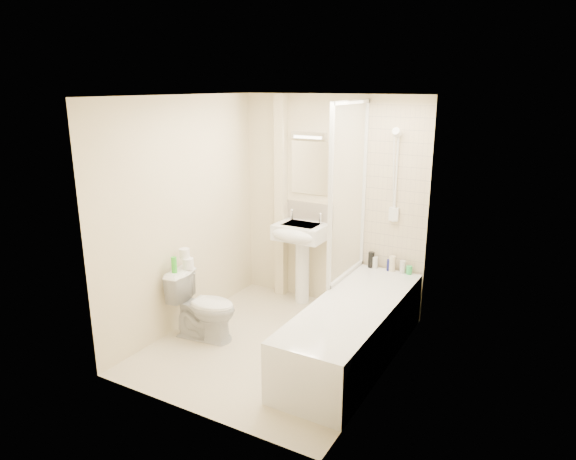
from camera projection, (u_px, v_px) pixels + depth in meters
The scene contains 25 objects.
floor at pixel (276, 345), 5.09m from camera, with size 2.50×2.50×0.00m, color beige.
wall_back at pixel (331, 203), 5.81m from camera, with size 2.20×0.02×2.40m, color beige.
wall_left at pixel (183, 215), 5.28m from camera, with size 0.02×2.50×2.40m, color beige.
wall_right at pixel (389, 247), 4.24m from camera, with size 0.02×2.50×2.40m, color beige.
ceiling at pixel (274, 96), 4.43m from camera, with size 2.20×2.50×0.02m, color white.
tile_back at pixel (396, 190), 5.38m from camera, with size 0.70×0.01×1.75m, color beige.
tile_right at pixel (395, 216), 4.32m from camera, with size 0.01×2.10×1.75m, color beige.
pipe_boxing at pixel (281, 198), 6.05m from camera, with size 0.12×0.12×2.40m, color beige.
splashback at pixel (309, 215), 5.98m from camera, with size 0.60×0.01×0.30m, color beige.
mirror at pixel (310, 168), 5.82m from camera, with size 0.46×0.01×0.60m, color white.
strip_light at pixel (309, 135), 5.70m from camera, with size 0.42×0.07×0.07m, color silver.
bathtub at pixel (353, 330), 4.79m from camera, with size 0.70×2.10×0.55m.
shower_screen at pixel (349, 192), 5.17m from camera, with size 0.04×0.92×1.80m.
shower_fixture at pixel (395, 179), 5.31m from camera, with size 0.10×0.16×0.99m.
pedestal_sink at pixel (300, 241), 5.86m from camera, with size 0.57×0.51×1.10m.
bottle_black_a at pixel (371, 260), 5.63m from camera, with size 0.07×0.07×0.18m, color black.
bottle_white_a at pixel (375, 262), 5.62m from camera, with size 0.06×0.06×0.13m, color silver.
bottle_blue at pixel (389, 265), 5.54m from camera, with size 0.05×0.05×0.13m, color navy.
bottle_cream at pixel (392, 264), 5.52m from camera, with size 0.07×0.07×0.17m, color beige.
bottle_white_b at pixel (403, 267), 5.47m from camera, with size 0.06×0.06×0.14m, color silver.
bottle_green at pixel (409, 270), 5.44m from camera, with size 0.06×0.06×0.09m, color #32C358.
toilet at pixel (204, 306), 5.16m from camera, with size 0.72×0.47×0.69m, color white.
toilet_roll_lower at pixel (188, 263), 5.20m from camera, with size 0.11×0.11×0.11m, color white.
toilet_roll_upper at pixel (185, 253), 5.20m from camera, with size 0.11×0.11×0.09m, color white.
green_bottle at pixel (174, 265), 5.08m from camera, with size 0.05×0.05×0.16m, color green.
Camera 1 is at (2.35, -3.93, 2.50)m, focal length 32.00 mm.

